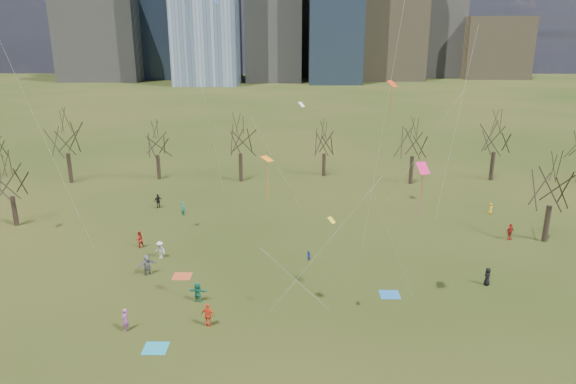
{
  "coord_description": "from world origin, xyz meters",
  "views": [
    {
      "loc": [
        0.42,
        -30.61,
        20.12
      ],
      "look_at": [
        0.0,
        12.0,
        7.0
      ],
      "focal_mm": 32.0,
      "sensor_mm": 36.0,
      "label": 1
    }
  ],
  "objects_px": {
    "blanket_teal": "(156,348)",
    "blanket_navy": "(390,295)",
    "blanket_crimson": "(182,276)",
    "person_4": "(208,315)"
  },
  "relations": [
    {
      "from": "blanket_teal",
      "to": "person_4",
      "type": "distance_m",
      "value": 4.27
    },
    {
      "from": "blanket_teal",
      "to": "person_4",
      "type": "xyz_separation_m",
      "value": [
        3.13,
        2.75,
        0.89
      ]
    },
    {
      "from": "person_4",
      "to": "blanket_crimson",
      "type": "bearing_deg",
      "value": -55.52
    },
    {
      "from": "blanket_teal",
      "to": "blanket_navy",
      "type": "relative_size",
      "value": 1.0
    },
    {
      "from": "blanket_navy",
      "to": "blanket_crimson",
      "type": "distance_m",
      "value": 17.74
    },
    {
      "from": "blanket_navy",
      "to": "person_4",
      "type": "relative_size",
      "value": 0.88
    },
    {
      "from": "person_4",
      "to": "blanket_navy",
      "type": "bearing_deg",
      "value": -150.63
    },
    {
      "from": "blanket_teal",
      "to": "person_4",
      "type": "bearing_deg",
      "value": 41.3
    },
    {
      "from": "blanket_teal",
      "to": "blanket_crimson",
      "type": "xyz_separation_m",
      "value": [
        -0.44,
        10.7,
        0.0
      ]
    },
    {
      "from": "blanket_navy",
      "to": "blanket_crimson",
      "type": "height_order",
      "value": "same"
    }
  ]
}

